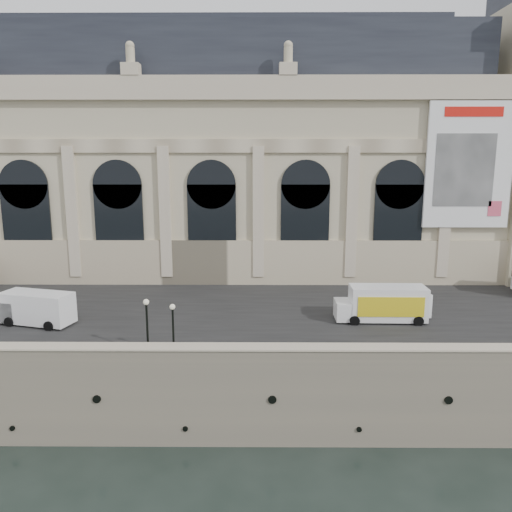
% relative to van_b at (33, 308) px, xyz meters
% --- Properties ---
extents(ground, '(260.00, 260.00, 0.00)m').
position_rel_van_b_xyz_m(ground, '(17.86, -8.56, -7.41)').
color(ground, black).
rests_on(ground, ground).
extents(quay, '(160.00, 70.00, 6.00)m').
position_rel_van_b_xyz_m(quay, '(17.86, 26.44, -4.41)').
color(quay, '#7A705E').
rests_on(quay, ground).
extents(street, '(160.00, 24.00, 0.06)m').
position_rel_van_b_xyz_m(street, '(17.86, 5.44, -1.38)').
color(street, '#2D2D2D').
rests_on(street, quay).
extents(parapet, '(160.00, 1.40, 1.21)m').
position_rel_van_b_xyz_m(parapet, '(17.86, -7.96, -0.80)').
color(parapet, '#7A705E').
rests_on(parapet, quay).
extents(museum, '(69.00, 18.70, 29.10)m').
position_rel_van_b_xyz_m(museum, '(11.88, 22.30, 12.31)').
color(museum, '#C3B896').
rests_on(museum, quay).
extents(van_b, '(6.61, 3.85, 2.77)m').
position_rel_van_b_xyz_m(van_b, '(0.00, 0.00, 0.00)').
color(van_b, white).
rests_on(van_b, quay).
extents(van_c, '(5.32, 2.89, 2.24)m').
position_rel_van_b_xyz_m(van_c, '(30.97, 1.63, -0.27)').
color(van_c, white).
rests_on(van_c, quay).
extents(box_truck, '(7.66, 2.81, 3.07)m').
position_rel_van_b_xyz_m(box_truck, '(29.47, 0.96, 0.13)').
color(box_truck, white).
rests_on(box_truck, quay).
extents(lamp_left, '(0.42, 0.42, 4.08)m').
position_rel_van_b_xyz_m(lamp_left, '(11.03, -6.47, 0.62)').
color(lamp_left, black).
rests_on(lamp_left, quay).
extents(lamp_right, '(0.39, 0.39, 3.86)m').
position_rel_van_b_xyz_m(lamp_right, '(12.94, -6.90, 0.50)').
color(lamp_right, black).
rests_on(lamp_right, quay).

